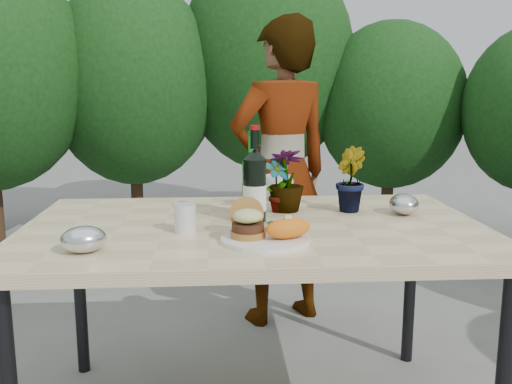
{
  "coord_description": "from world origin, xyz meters",
  "views": [
    {
      "loc": [
        -0.13,
        -1.93,
        1.23
      ],
      "look_at": [
        0.0,
        -0.08,
        0.88
      ],
      "focal_mm": 40.0,
      "sensor_mm": 36.0,
      "label": 1
    }
  ],
  "objects": [
    {
      "name": "patio_table",
      "position": [
        0.0,
        0.0,
        0.69
      ],
      "size": [
        1.6,
        1.0,
        0.75
      ],
      "color": "beige",
      "rests_on": "ground"
    },
    {
      "name": "terracotta_pot",
      "position": [
        -1.56,
        1.87,
        0.07
      ],
      "size": [
        0.17,
        0.17,
        0.14
      ],
      "color": "#C06731",
      "rests_on": "ground"
    },
    {
      "name": "seedling_mid",
      "position": [
        0.38,
        0.19,
        0.87
      ],
      "size": [
        0.12,
        0.15,
        0.25
      ],
      "primitive_type": "imported",
      "rotation": [
        0.0,
        0.0,
        1.68
      ],
      "color": "#2E5F20",
      "rests_on": "patio_table"
    },
    {
      "name": "sweet_potato",
      "position": [
        0.09,
        -0.24,
        0.8
      ],
      "size": [
        0.17,
        0.12,
        0.06
      ],
      "primitive_type": "ellipsoid",
      "rotation": [
        0.0,
        0.0,
        0.35
      ],
      "color": "orange",
      "rests_on": "dinner_plate"
    },
    {
      "name": "foil_packet_right",
      "position": [
        0.57,
        0.12,
        0.79
      ],
      "size": [
        0.12,
        0.14,
        0.08
      ],
      "primitive_type": "ellipsoid",
      "rotation": [
        0.0,
        0.0,
        1.49
      ],
      "color": "silver",
      "rests_on": "patio_table"
    },
    {
      "name": "grilled_veg",
      "position": [
        0.04,
        -0.13,
        0.78
      ],
      "size": [
        0.08,
        0.05,
        0.03
      ],
      "color": "olive",
      "rests_on": "dinner_plate"
    },
    {
      "name": "shrub_hedge",
      "position": [
        0.05,
        1.8,
        1.18
      ],
      "size": [
        6.91,
        5.22,
        2.36
      ],
      "color": "#382316",
      "rests_on": "ground"
    },
    {
      "name": "person",
      "position": [
        0.2,
        0.93,
        0.78
      ],
      "size": [
        0.67,
        0.57,
        1.57
      ],
      "primitive_type": "imported",
      "rotation": [
        0.0,
        0.0,
        3.55
      ],
      "color": "#906548",
      "rests_on": "ground"
    },
    {
      "name": "dinner_plate",
      "position": [
        0.02,
        -0.22,
        0.76
      ],
      "size": [
        0.28,
        0.28,
        0.01
      ],
      "primitive_type": "cylinder",
      "color": "white",
      "rests_on": "patio_table"
    },
    {
      "name": "blue_bowl",
      "position": [
        0.13,
        0.43,
        0.8
      ],
      "size": [
        0.16,
        0.16,
        0.1
      ],
      "primitive_type": "imported",
      "rotation": [
        0.0,
        0.0,
        -0.25
      ],
      "color": "silver",
      "rests_on": "patio_table"
    },
    {
      "name": "burger_stack",
      "position": [
        -0.04,
        -0.2,
        0.81
      ],
      "size": [
        0.11,
        0.16,
        0.11
      ],
      "color": "#B7722D",
      "rests_on": "dinner_plate"
    },
    {
      "name": "seedling_left",
      "position": [
        0.1,
        0.18,
        0.86
      ],
      "size": [
        0.13,
        0.12,
        0.21
      ],
      "primitive_type": "imported",
      "rotation": [
        0.0,
        0.0,
        0.43
      ],
      "color": "#24521C",
      "rests_on": "patio_table"
    },
    {
      "name": "foil_packet_left",
      "position": [
        -0.52,
        -0.3,
        0.79
      ],
      "size": [
        0.16,
        0.14,
        0.08
      ],
      "primitive_type": "ellipsoid",
      "rotation": [
        0.0,
        0.0,
        0.29
      ],
      "color": "silver",
      "rests_on": "patio_table"
    },
    {
      "name": "seedling_right",
      "position": [
        0.14,
        0.2,
        0.87
      ],
      "size": [
        0.16,
        0.16,
        0.24
      ],
      "primitive_type": "imported",
      "rotation": [
        0.0,
        0.0,
        3.3
      ],
      "color": "#20521C",
      "rests_on": "patio_table"
    },
    {
      "name": "wine_bottle",
      "position": [
        0.0,
        0.02,
        0.88
      ],
      "size": [
        0.08,
        0.08,
        0.34
      ],
      "rotation": [
        0.0,
        0.0,
        0.24
      ],
      "color": "black",
      "rests_on": "patio_table"
    },
    {
      "name": "sparkling_water",
      "position": [
        -0.0,
        0.11,
        0.87
      ],
      "size": [
        0.08,
        0.08,
        0.32
      ],
      "rotation": [
        0.0,
        0.0,
        -0.09
      ],
      "color": "#198B2B",
      "rests_on": "patio_table"
    },
    {
      "name": "plastic_cup",
      "position": [
        -0.23,
        -0.09,
        0.8
      ],
      "size": [
        0.07,
        0.07,
        0.09
      ],
      "primitive_type": "cylinder",
      "color": "silver",
      "rests_on": "patio_table"
    }
  ]
}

